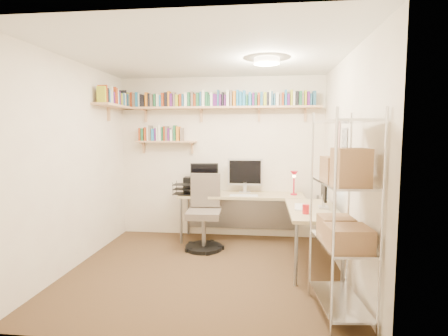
# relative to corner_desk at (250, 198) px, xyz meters

# --- Properties ---
(ground) EXTENTS (3.20, 3.20, 0.00)m
(ground) POSITION_rel_corner_desk_xyz_m (-0.48, -0.97, -0.71)
(ground) COLOR #45321D
(ground) RESTS_ON ground
(room_shell) EXTENTS (3.24, 3.04, 2.52)m
(room_shell) POSITION_rel_corner_desk_xyz_m (-0.48, -0.97, 0.84)
(room_shell) COLOR beige
(room_shell) RESTS_ON ground
(wall_shelves) EXTENTS (3.12, 1.09, 0.80)m
(wall_shelves) POSITION_rel_corner_desk_xyz_m (-0.91, 0.32, 1.32)
(wall_shelves) COLOR tan
(wall_shelves) RESTS_ON ground
(corner_desk) EXTENTS (2.21, 1.87, 1.24)m
(corner_desk) POSITION_rel_corner_desk_xyz_m (0.00, 0.00, 0.00)
(corner_desk) COLOR tan
(corner_desk) RESTS_ON ground
(office_chair) EXTENTS (0.55, 0.56, 1.05)m
(office_chair) POSITION_rel_corner_desk_xyz_m (-0.63, -0.16, -0.27)
(office_chair) COLOR black
(office_chair) RESTS_ON ground
(wire_rack) EXTENTS (0.45, 0.82, 1.82)m
(wire_rack) POSITION_rel_corner_desk_xyz_m (0.88, -1.89, 0.32)
(wire_rack) COLOR silver
(wire_rack) RESTS_ON ground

